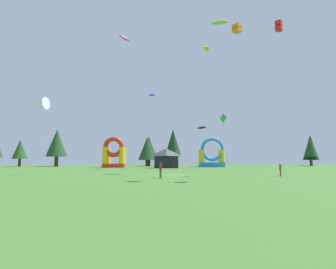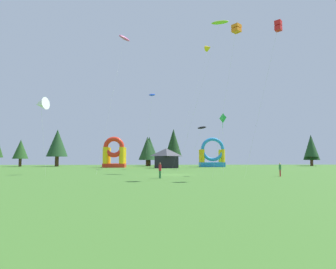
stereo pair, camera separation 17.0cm
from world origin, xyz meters
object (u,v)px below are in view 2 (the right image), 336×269
at_px(inflatable_yellow_castle, 114,156).
at_px(kite_yellow_delta, 208,48).
at_px(festival_tent, 166,158).
at_px(kite_red_box, 278,26).
at_px(person_far_side, 160,169).
at_px(person_near_camera, 280,168).
at_px(kite_green_diamond, 222,119).
at_px(kite_black_parafoil, 202,128).
at_px(inflatable_red_slide, 212,156).
at_px(kite_blue_parafoil, 152,95).
at_px(kite_white_delta, 41,104).
at_px(kite_lime_parafoil, 220,23).
at_px(kite_orange_box, 236,29).
at_px(kite_pink_parafoil, 124,38).

bearing_deg(inflatable_yellow_castle, kite_yellow_delta, -20.24).
bearing_deg(festival_tent, kite_red_box, -73.55).
distance_m(person_far_side, person_near_camera, 15.15).
xyz_separation_m(kite_green_diamond, kite_black_parafoil, (0.85, 20.62, 1.00)).
height_order(kite_yellow_delta, person_near_camera, kite_yellow_delta).
bearing_deg(kite_yellow_delta, inflatable_red_slide, 75.42).
height_order(kite_blue_parafoil, inflatable_red_slide, kite_blue_parafoil).
xyz_separation_m(kite_white_delta, kite_green_diamond, (23.89, -1.46, -2.00)).
relative_size(kite_red_box, kite_lime_parafoil, 0.70).
xyz_separation_m(kite_blue_parafoil, kite_white_delta, (-14.64, -22.96, -6.43)).
height_order(kite_red_box, festival_tent, kite_red_box).
height_order(kite_orange_box, kite_green_diamond, kite_orange_box).
relative_size(kite_orange_box, kite_yellow_delta, 0.62).
bearing_deg(inflatable_yellow_castle, kite_black_parafoil, -35.50).
distance_m(kite_orange_box, kite_lime_parafoil, 15.84).
relative_size(kite_green_diamond, kite_red_box, 0.45).
distance_m(kite_pink_parafoil, kite_lime_parafoil, 15.86).
bearing_deg(kite_green_diamond, kite_black_parafoil, 87.63).
bearing_deg(kite_white_delta, kite_yellow_delta, 42.14).
bearing_deg(kite_white_delta, inflatable_red_slide, 49.48).
height_order(kite_yellow_delta, inflatable_red_slide, kite_yellow_delta).
relative_size(kite_blue_parafoil, kite_white_delta, 1.59).
height_order(kite_red_box, person_far_side, kite_red_box).
height_order(kite_pink_parafoil, kite_lime_parafoil, kite_lime_parafoil).
height_order(kite_white_delta, person_far_side, kite_white_delta).
distance_m(kite_green_diamond, festival_tent, 30.57).
height_order(kite_green_diamond, inflatable_yellow_castle, kite_green_diamond).
distance_m(kite_lime_parafoil, person_far_side, 28.44).
xyz_separation_m(kite_pink_parafoil, person_near_camera, (20.21, -8.66, -19.77)).
xyz_separation_m(kite_yellow_delta, kite_red_box, (1.29, -33.09, -10.34)).
relative_size(kite_pink_parafoil, inflatable_red_slide, 2.84).
xyz_separation_m(kite_black_parafoil, inflatable_red_slide, (5.38, 16.09, -5.73)).
xyz_separation_m(kite_lime_parafoil, person_far_side, (-10.09, -12.70, -23.36)).
height_order(kite_blue_parafoil, kite_green_diamond, kite_blue_parafoil).
bearing_deg(person_far_side, kite_white_delta, -153.55).
relative_size(kite_blue_parafoil, kite_lime_parafoil, 0.66).
distance_m(kite_pink_parafoil, person_far_side, 23.34).
xyz_separation_m(kite_black_parafoil, inflatable_yellow_castle, (-19.23, 13.72, -5.53)).
bearing_deg(kite_blue_parafoil, kite_white_delta, -122.52).
height_order(kite_black_parafoil, person_far_side, kite_black_parafoil).
height_order(person_near_camera, inflatable_yellow_castle, inflatable_yellow_castle).
relative_size(person_near_camera, festival_tent, 0.32).
height_order(person_near_camera, festival_tent, festival_tent).
relative_size(kite_red_box, person_far_side, 10.02).
xyz_separation_m(kite_orange_box, inflatable_yellow_castle, (-18.75, 40.19, -14.07)).
height_order(kite_yellow_delta, festival_tent, kite_yellow_delta).
distance_m(person_near_camera, inflatable_red_slide, 38.78).
bearing_deg(kite_green_diamond, inflatable_yellow_castle, 118.16).
height_order(kite_pink_parafoil, inflatable_red_slide, kite_pink_parafoil).
distance_m(kite_blue_parafoil, kite_yellow_delta, 17.22).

